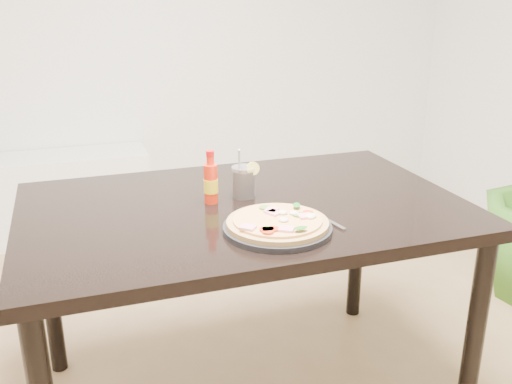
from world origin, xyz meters
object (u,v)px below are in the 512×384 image
object	(u,v)px
pizza	(278,222)
hot_sauce_bottle	(211,182)
media_console	(27,199)
plate	(277,228)
dining_table	(244,228)
cola_cup	(244,182)
fork	(324,218)

from	to	relation	value
pizza	hot_sauce_bottle	world-z (taller)	hot_sauce_bottle
hot_sauce_bottle	media_console	size ratio (longest dim) A/B	0.12
plate	pizza	world-z (taller)	pizza
dining_table	hot_sauce_bottle	bearing A→B (deg)	155.93
pizza	cola_cup	size ratio (longest dim) A/B	1.68
plate	fork	xyz separation A→B (m)	(0.16, 0.04, -0.01)
plate	pizza	size ratio (longest dim) A/B	1.07
pizza	media_console	bearing A→B (deg)	112.29
cola_cup	fork	world-z (taller)	cola_cup
plate	media_console	distance (m)	2.20
plate	cola_cup	bearing A→B (deg)	91.06
media_console	plate	bearing A→B (deg)	-67.73
media_console	pizza	bearing A→B (deg)	-67.71
pizza	media_console	world-z (taller)	pizza
plate	fork	distance (m)	0.17
fork	media_console	size ratio (longest dim) A/B	0.13
pizza	cola_cup	xyz separation A→B (m)	(-0.01, 0.30, 0.02)
dining_table	pizza	xyz separation A→B (m)	(0.03, -0.24, 0.11)
pizza	fork	bearing A→B (deg)	13.88
plate	cola_cup	world-z (taller)	cola_cup
dining_table	pizza	size ratio (longest dim) A/B	4.82
plate	hot_sauce_bottle	distance (m)	0.31
plate	fork	world-z (taller)	plate
pizza	fork	xyz separation A→B (m)	(0.16, 0.04, -0.02)
dining_table	fork	bearing A→B (deg)	-46.98
plate	pizza	xyz separation A→B (m)	(0.00, -0.00, 0.02)
dining_table	fork	size ratio (longest dim) A/B	7.46
plate	hot_sauce_bottle	xyz separation A→B (m)	(-0.12, 0.28, 0.06)
dining_table	fork	world-z (taller)	fork
dining_table	fork	distance (m)	0.29
plate	media_console	size ratio (longest dim) A/B	0.22
dining_table	cola_cup	size ratio (longest dim) A/B	8.08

